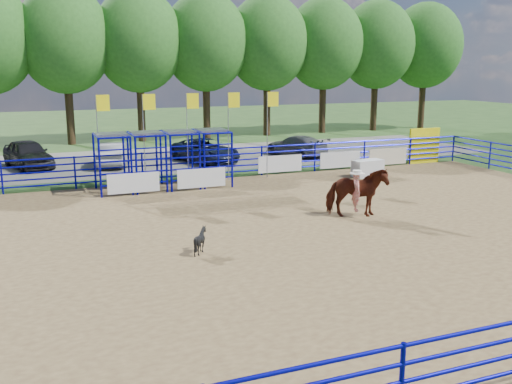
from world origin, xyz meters
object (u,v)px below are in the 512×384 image
Objects in this scene: calf at (200,240)px; car_a at (28,154)px; announcer_table at (368,168)px; horse_and_rider at (357,191)px; car_d at (296,146)px; car_b at (114,154)px; car_c at (206,150)px.

car_a reaches higher than calf.
announcer_table is at bearing -64.14° from calf.
car_a is (-11.00, 15.62, -0.21)m from horse_and_rider.
car_a reaches higher than car_d.
car_b reaches higher than announcer_table.
car_c is at bearing -172.35° from car_b.
car_c is at bearing -28.80° from calf.
car_d reaches higher than announcer_table.
horse_and_rider is (-4.72, -6.61, 0.55)m from announcer_table.
announcer_table is at bearing 160.08° from car_b.
horse_and_rider is 0.51× the size of car_c.
horse_and_rider is 0.56× the size of car_d.
announcer_table is at bearing 72.85° from car_d.
car_b is (4.43, -1.03, -0.10)m from car_a.
calf is (-11.15, -8.51, -0.04)m from announcer_table.
car_d is (-0.35, 7.49, 0.20)m from announcer_table.
car_a is 4.55m from car_b.
car_b is at bearing 114.26° from horse_and_rider.
car_c reaches higher than announcer_table.
car_c is 5.87m from car_d.
horse_and_rider is 13.99m from car_c.
car_a reaches higher than car_c.
horse_and_rider is at bearing -85.09° from calf.
car_c reaches higher than calf.
horse_and_rider is at bearing -70.95° from car_a.
calf is at bearing 36.15° from car_d.
announcer_table is 13.82m from car_b.
car_a is at bearing 150.20° from announcer_table.
horse_and_rider is 6.73m from calf.
car_b is 5.11m from car_c.
car_d is at bearing 72.80° from horse_and_rider.
horse_and_rider is at bearing -125.50° from announcer_table.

